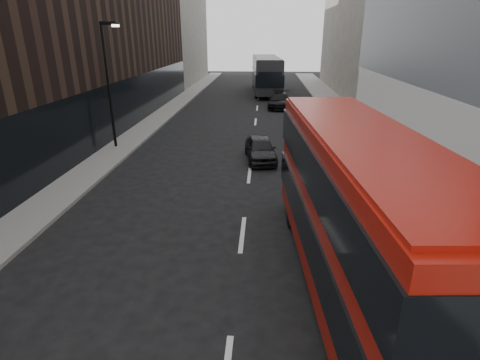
% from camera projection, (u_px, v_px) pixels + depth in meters
% --- Properties ---
extents(sidewalk_right, '(3.00, 80.00, 0.15)m').
position_uv_depth(sidewalk_right, '(354.00, 125.00, 28.34)').
color(sidewalk_right, slate).
rests_on(sidewalk_right, ground).
extents(sidewalk_left, '(2.00, 80.00, 0.15)m').
position_uv_depth(sidewalk_left, '(153.00, 122.00, 29.27)').
color(sidewalk_left, slate).
rests_on(sidewalk_left, ground).
extents(building_victorian, '(6.50, 24.00, 21.00)m').
position_uv_depth(building_victorian, '(361.00, 5.00, 42.31)').
color(building_victorian, '#68625C').
rests_on(building_victorian, ground).
extents(building_left_mid, '(5.00, 24.00, 14.00)m').
position_uv_depth(building_left_mid, '(122.00, 28.00, 31.62)').
color(building_left_mid, black).
rests_on(building_left_mid, ground).
extents(building_left_far, '(5.00, 20.00, 13.00)m').
position_uv_depth(building_left_far, '(179.00, 34.00, 52.26)').
color(building_left_far, '#68625C').
rests_on(building_left_far, ground).
extents(street_lamp, '(1.06, 0.22, 7.00)m').
position_uv_depth(street_lamp, '(109.00, 78.00, 21.28)').
color(street_lamp, black).
rests_on(street_lamp, sidewalk_left).
extents(red_bus, '(3.32, 10.94, 4.36)m').
position_uv_depth(red_bus, '(356.00, 206.00, 9.49)').
color(red_bus, '#991309').
rests_on(red_bus, ground).
extents(grey_bus, '(3.73, 12.81, 4.08)m').
position_uv_depth(grey_bus, '(266.00, 74.00, 43.95)').
color(grey_bus, black).
rests_on(grey_bus, ground).
extents(car_a, '(2.02, 3.98, 1.30)m').
position_uv_depth(car_a, '(260.00, 149.00, 20.48)').
color(car_a, black).
rests_on(car_a, ground).
extents(car_b, '(1.76, 3.87, 1.23)m').
position_uv_depth(car_b, '(321.00, 131.00, 24.44)').
color(car_b, gray).
rests_on(car_b, ground).
extents(car_c, '(2.40, 4.88, 1.36)m').
position_uv_depth(car_c, '(280.00, 100.00, 35.25)').
color(car_c, black).
rests_on(car_c, ground).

